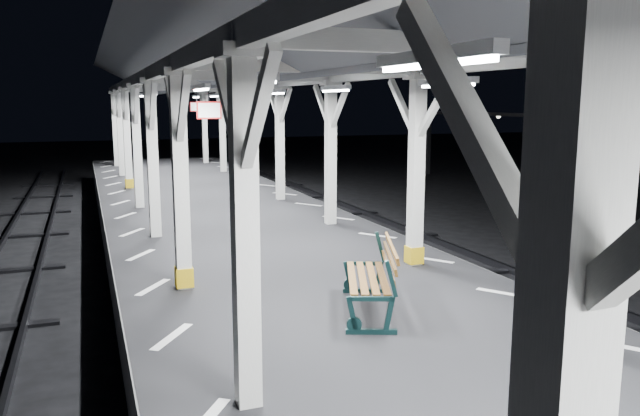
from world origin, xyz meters
TOP-DOWN VIEW (x-y plane):
  - ground at (0.00, 0.00)m, footprint 120.00×120.00m
  - platform at (0.00, 0.00)m, footprint 6.00×50.00m
  - hazard_stripes_left at (-2.45, 0.00)m, footprint 1.00×48.00m
  - hazard_stripes_right at (2.45, 0.00)m, footprint 1.00×48.00m
  - track_right at (5.00, 0.00)m, footprint 2.20×60.00m
  - canopy at (0.00, -0.02)m, footprint 5.40×49.00m
  - bench_mid at (0.27, -0.03)m, footprint 1.24×1.87m

SIDE VIEW (x-z plane):
  - ground at x=0.00m, z-range 0.00..0.00m
  - track_right at x=5.00m, z-range 0.00..0.16m
  - platform at x=0.00m, z-range 0.00..1.00m
  - hazard_stripes_left at x=-2.45m, z-range 1.00..1.01m
  - hazard_stripes_right at x=2.45m, z-range 1.00..1.01m
  - bench_mid at x=0.27m, z-range 1.03..1.98m
  - canopy at x=0.00m, z-range 2.24..6.89m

